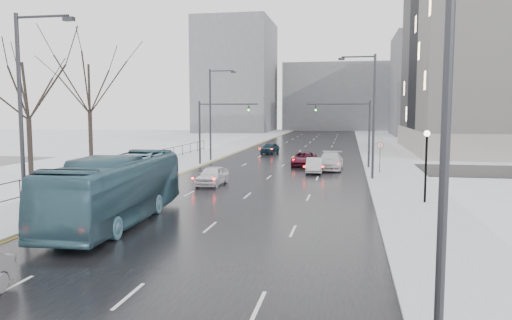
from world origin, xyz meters
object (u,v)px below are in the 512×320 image
Objects in this scene: lamppost_r_mid at (426,156)px; no_uturn_sign at (380,148)px; sedan_right_far at (330,161)px; tree_park_d at (32,182)px; mast_signal_right at (358,126)px; streetlight_l_near at (25,111)px; sedan_center_far at (270,148)px; sedan_right_cross at (304,159)px; tree_park_e at (92,168)px; streetlight_r_mid at (371,110)px; sedan_center_near at (212,176)px; streetlight_r_near at (434,112)px; mast_signal_left at (210,125)px; sedan_right_near at (314,165)px; bus at (117,189)px; streetlight_l_far at (212,110)px.

lamppost_r_mid reaches higher than no_uturn_sign.
tree_park_d is at bearing -149.33° from sedan_right_far.
mast_signal_right is 4.37m from sedan_right_far.
mast_signal_right is (15.49, 28.00, -1.51)m from streetlight_l_near.
sedan_right_cross is at bearing -59.46° from sedan_center_far.
mast_signal_right is 1.32× the size of sedan_right_cross.
tree_park_e is 26.16m from mast_signal_right.
sedan_right_far is (-2.51, -1.45, -3.27)m from mast_signal_right.
streetlight_r_mid is 1.81× the size of sedan_right_far.
tree_park_d is 3.01× the size of sedan_center_near.
streetlight_r_near is 2.42× the size of sedan_center_far.
sedan_right_near is (10.83, -4.23, -3.40)m from mast_signal_left.
lamppost_r_mid is 0.35× the size of bus.
streetlight_l_near reaches higher than mast_signal_left.
sedan_right_cross is at bearing 102.13° from sedan_right_near.
sedan_right_far is at bearing -54.93° from sedan_center_far.
streetlight_l_near is at bearing -118.96° from mast_signal_right.
mast_signal_right is (25.13, 14.00, 4.11)m from tree_park_d.
bus is 2.19× the size of sedan_right_far.
mast_signal_right is 18.25m from sedan_center_far.
streetlight_r_mid is 17.50m from mast_signal_left.
sedan_right_far reaches higher than sedan_center_near.
sedan_center_near is at bearing -31.29° from tree_park_e.
streetlight_l_near and streetlight_l_far have the same top height.
sedan_right_near is (-4.67, 3.76, -4.92)m from streetlight_r_mid.
tree_park_e is at bearing -172.03° from sedan_right_far.
tree_park_d reaches higher than lamppost_r_mid.
sedan_center_near is 27.30m from sedan_center_far.
lamppost_r_mid is 0.87× the size of sedan_right_cross.
sedan_center_far is (-10.75, 14.37, -3.36)m from mast_signal_right.
sedan_center_far is at bearing 83.61° from streetlight_l_near.
streetlight_l_near is at bearing -67.31° from tree_park_e.
streetlight_l_near is 2.42× the size of sedan_center_far.
streetlight_r_mid reaches higher than sedan_right_near.
streetlight_l_far is 2.03× the size of sedan_right_cross.
mast_signal_left is 1.32× the size of sedan_right_cross.
lamppost_r_mid is at bearing -48.94° from streetlight_l_far.
streetlight_l_near is at bearing -55.47° from tree_park_d.
lamppost_r_mid is at bearing -44.48° from mast_signal_left.
tree_park_e is at bearing -141.43° from streetlight_l_far.
bus is (2.53, -25.87, -2.38)m from mast_signal_left.
lamppost_r_mid reaches higher than sedan_right_cross.
sedan_right_far is (-6.18, 16.54, -2.10)m from lamppost_r_mid.
streetlight_l_near is at bearing -90.00° from streetlight_l_far.
sedan_right_cross is 3.91m from sedan_right_far.
tree_park_d reaches higher than sedan_center_near.
tree_park_d is at bearing -150.88° from mast_signal_right.
mast_signal_left is at bearing 135.52° from lamppost_r_mid.
streetlight_l_far is (0.00, 32.00, 0.00)m from streetlight_l_near.
mast_signal_left is 1.62× the size of sedan_right_near.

